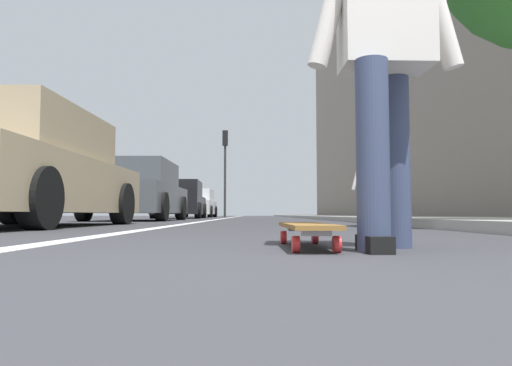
% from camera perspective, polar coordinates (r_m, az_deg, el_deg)
% --- Properties ---
extents(ground_plane, '(80.00, 80.00, 0.00)m').
position_cam_1_polar(ground_plane, '(11.06, 0.44, -4.61)').
color(ground_plane, '#38383D').
extents(lane_stripe_white, '(52.00, 0.16, 0.01)m').
position_cam_1_polar(lane_stripe_white, '(21.09, -3.32, -4.21)').
color(lane_stripe_white, silver).
rests_on(lane_stripe_white, ground).
extents(sidewalk_curb, '(52.00, 3.20, 0.10)m').
position_cam_1_polar(sidewalk_curb, '(19.38, 10.20, -4.04)').
color(sidewalk_curb, '#9E9B93').
rests_on(sidewalk_curb, ground).
extents(building_facade, '(40.00, 1.20, 13.75)m').
position_cam_1_polar(building_facade, '(24.85, 14.92, 12.03)').
color(building_facade, gray).
rests_on(building_facade, ground).
extents(skateboard, '(0.84, 0.22, 0.11)m').
position_cam_1_polar(skateboard, '(2.28, 6.10, -5.41)').
color(skateboard, red).
rests_on(skateboard, ground).
extents(skater_person, '(0.46, 0.72, 1.64)m').
position_cam_1_polar(skater_person, '(2.33, 15.20, 15.88)').
color(skater_person, '#384260').
rests_on(skater_person, ground).
extents(parked_car_near, '(4.37, 2.06, 1.48)m').
position_cam_1_polar(parked_car_near, '(6.80, -26.26, 1.28)').
color(parked_car_near, tan).
rests_on(parked_car_near, ground).
extents(parked_car_mid, '(4.23, 2.04, 1.49)m').
position_cam_1_polar(parked_car_mid, '(12.35, -14.07, -1.08)').
color(parked_car_mid, '#4C5156').
rests_on(parked_car_mid, ground).
extents(parked_car_far, '(4.06, 1.92, 1.46)m').
position_cam_1_polar(parked_car_far, '(18.83, -9.12, -2.12)').
color(parked_car_far, black).
rests_on(parked_car_far, ground).
extents(parked_car_end, '(4.15, 1.87, 1.46)m').
position_cam_1_polar(parked_car_end, '(25.13, -7.09, -2.54)').
color(parked_car_end, silver).
rests_on(parked_car_end, ground).
extents(traffic_light, '(0.33, 0.28, 4.59)m').
position_cam_1_polar(traffic_light, '(25.11, -3.74, 3.07)').
color(traffic_light, '#2D2D2D').
rests_on(traffic_light, ground).
extents(pedestrian_distant, '(0.45, 0.70, 1.59)m').
position_cam_1_polar(pedestrian_distant, '(12.75, 12.97, -0.31)').
color(pedestrian_distant, '#384260').
rests_on(pedestrian_distant, ground).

